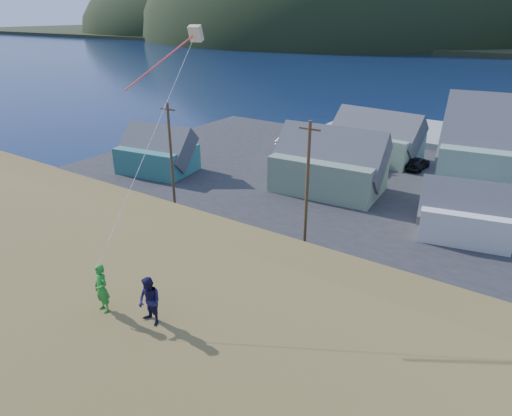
{
  "coord_description": "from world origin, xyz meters",
  "views": [
    {
      "loc": [
        10.11,
        -25.9,
        16.38
      ],
      "look_at": [
        0.28,
        -11.46,
        8.8
      ],
      "focal_mm": 32.0,
      "sensor_mm": 36.0,
      "label": 1
    }
  ],
  "objects_px": {
    "shed_palegreen_far": "(375,137)",
    "shed_palegreen_near": "(329,163)",
    "kite_flyer_green": "(102,288)",
    "shed_white": "(466,213)",
    "wharf": "(423,133)",
    "shed_teal": "(157,152)",
    "kite_flyer_navy": "(150,301)"
  },
  "relations": [
    {
      "from": "shed_palegreen_far",
      "to": "shed_palegreen_near",
      "type": "bearing_deg",
      "value": -83.08
    },
    {
      "from": "kite_flyer_green",
      "to": "shed_white",
      "type": "bearing_deg",
      "value": 82.95
    },
    {
      "from": "wharf",
      "to": "shed_palegreen_far",
      "type": "height_order",
      "value": "shed_palegreen_far"
    },
    {
      "from": "shed_white",
      "to": "kite_flyer_green",
      "type": "height_order",
      "value": "kite_flyer_green"
    },
    {
      "from": "shed_palegreen_far",
      "to": "kite_flyer_green",
      "type": "xyz_separation_m",
      "value": [
        6.69,
        -43.8,
        5.36
      ]
    },
    {
      "from": "shed_teal",
      "to": "kite_flyer_green",
      "type": "xyz_separation_m",
      "value": [
        24.44,
        -25.8,
        5.69
      ]
    },
    {
      "from": "shed_palegreen_far",
      "to": "kite_flyer_navy",
      "type": "distance_m",
      "value": 44.54
    },
    {
      "from": "wharf",
      "to": "kite_flyer_navy",
      "type": "bearing_deg",
      "value": -83.45
    },
    {
      "from": "kite_flyer_green",
      "to": "kite_flyer_navy",
      "type": "xyz_separation_m",
      "value": [
        1.8,
        0.4,
        -0.03
      ]
    },
    {
      "from": "shed_teal",
      "to": "shed_white",
      "type": "distance_m",
      "value": 31.16
    },
    {
      "from": "shed_palegreen_far",
      "to": "kite_flyer_navy",
      "type": "xyz_separation_m",
      "value": [
        8.49,
        -43.4,
        5.33
      ]
    },
    {
      "from": "shed_teal",
      "to": "shed_palegreen_near",
      "type": "distance_m",
      "value": 18.69
    },
    {
      "from": "shed_white",
      "to": "shed_palegreen_far",
      "type": "height_order",
      "value": "shed_palegreen_far"
    },
    {
      "from": "shed_white",
      "to": "wharf",
      "type": "bearing_deg",
      "value": 98.41
    },
    {
      "from": "wharf",
      "to": "shed_teal",
      "type": "xyz_separation_m",
      "value": [
        -19.59,
        -32.52,
        1.91
      ]
    },
    {
      "from": "shed_white",
      "to": "kite_flyer_green",
      "type": "relative_size",
      "value": 4.57
    },
    {
      "from": "wharf",
      "to": "shed_white",
      "type": "relative_size",
      "value": 3.35
    },
    {
      "from": "shed_white",
      "to": "kite_flyer_navy",
      "type": "height_order",
      "value": "kite_flyer_navy"
    },
    {
      "from": "shed_teal",
      "to": "wharf",
      "type": "bearing_deg",
      "value": 50.38
    },
    {
      "from": "wharf",
      "to": "shed_teal",
      "type": "height_order",
      "value": "shed_teal"
    },
    {
      "from": "shed_palegreen_far",
      "to": "kite_flyer_green",
      "type": "bearing_deg",
      "value": -75.2
    },
    {
      "from": "kite_flyer_navy",
      "to": "shed_palegreen_near",
      "type": "bearing_deg",
      "value": 111.81
    },
    {
      "from": "kite_flyer_navy",
      "to": "shed_palegreen_far",
      "type": "bearing_deg",
      "value": 107.72
    },
    {
      "from": "shed_teal",
      "to": "shed_palegreen_near",
      "type": "relative_size",
      "value": 0.8
    },
    {
      "from": "shed_palegreen_near",
      "to": "shed_teal",
      "type": "bearing_deg",
      "value": -168.31
    },
    {
      "from": "shed_palegreen_far",
      "to": "shed_teal",
      "type": "bearing_deg",
      "value": -128.49
    },
    {
      "from": "kite_flyer_green",
      "to": "kite_flyer_navy",
      "type": "distance_m",
      "value": 1.84
    },
    {
      "from": "shed_palegreen_far",
      "to": "kite_flyer_navy",
      "type": "height_order",
      "value": "kite_flyer_navy"
    },
    {
      "from": "shed_palegreen_near",
      "to": "shed_white",
      "type": "distance_m",
      "value": 13.56
    },
    {
      "from": "wharf",
      "to": "shed_teal",
      "type": "distance_m",
      "value": 38.01
    },
    {
      "from": "shed_palegreen_far",
      "to": "shed_white",
      "type": "bearing_deg",
      "value": -43.91
    },
    {
      "from": "shed_teal",
      "to": "shed_white",
      "type": "xyz_separation_m",
      "value": [
        31.09,
        2.08,
        -0.21
      ]
    }
  ]
}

